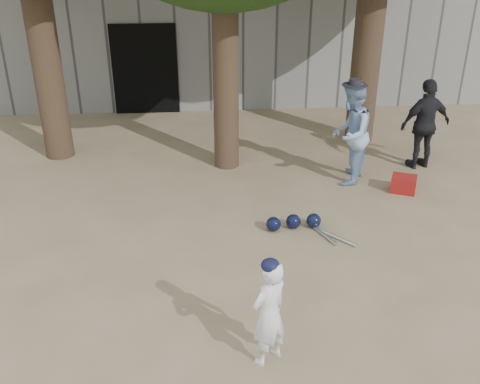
{
  "coord_description": "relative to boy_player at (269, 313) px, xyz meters",
  "views": [
    {
      "loc": [
        0.06,
        -5.56,
        4.15
      ],
      "look_at": [
        0.6,
        1.0,
        0.95
      ],
      "focal_mm": 40.0,
      "sensor_mm": 36.0,
      "label": 1
    }
  ],
  "objects": [
    {
      "name": "ground",
      "position": [
        -0.72,
        1.2,
        -0.62
      ],
      "size": [
        70.0,
        70.0,
        0.0
      ],
      "primitive_type": "plane",
      "color": "#937C5E",
      "rests_on": "ground"
    },
    {
      "name": "boy_player",
      "position": [
        0.0,
        0.0,
        0.0
      ],
      "size": [
        0.54,
        0.51,
        1.24
      ],
      "primitive_type": "imported",
      "rotation": [
        0.0,
        0.0,
        3.79
      ],
      "color": "white",
      "rests_on": "ground"
    },
    {
      "name": "spectator_blue",
      "position": [
        2.04,
        4.46,
        0.3
      ],
      "size": [
        1.02,
        1.11,
        1.84
      ],
      "primitive_type": "imported",
      "rotation": [
        0.0,
        0.0,
        4.25
      ],
      "color": "#88A8D2",
      "rests_on": "ground"
    },
    {
      "name": "spectator_dark",
      "position": [
        3.65,
        5.01,
        0.25
      ],
      "size": [
        1.08,
        0.62,
        1.74
      ],
      "primitive_type": "imported",
      "rotation": [
        0.0,
        0.0,
        3.34
      ],
      "color": "black",
      "rests_on": "ground"
    },
    {
      "name": "red_bag",
      "position": [
        2.93,
        3.93,
        -0.47
      ],
      "size": [
        0.51,
        0.46,
        0.3
      ],
      "primitive_type": "cube",
      "rotation": [
        0.0,
        0.0,
        -0.43
      ],
      "color": "maroon",
      "rests_on": "ground"
    },
    {
      "name": "back_building",
      "position": [
        -0.72,
        11.54,
        0.88
      ],
      "size": [
        16.0,
        5.24,
        3.0
      ],
      "color": "gray",
      "rests_on": "ground"
    },
    {
      "name": "helmet_row",
      "position": [
        0.76,
        2.78,
        -0.51
      ],
      "size": [
        0.87,
        0.29,
        0.23
      ],
      "color": "black",
      "rests_on": "ground"
    },
    {
      "name": "bat_pile",
      "position": [
        1.26,
        2.49,
        -0.59
      ],
      "size": [
        0.6,
        0.75,
        0.06
      ],
      "color": "silver",
      "rests_on": "ground"
    }
  ]
}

